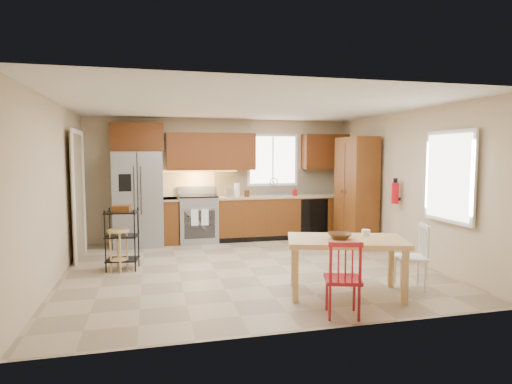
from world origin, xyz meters
The scene contains 33 objects.
floor centered at (0.00, 0.00, 0.00)m, with size 5.50×5.50×0.00m, color tan.
ceiling centered at (0.00, 0.00, 2.50)m, with size 5.50×5.00×0.02m, color silver.
wall_back centered at (0.00, 2.50, 1.25)m, with size 5.50×0.02×2.50m, color #CCB793.
wall_front centered at (0.00, -2.50, 1.25)m, with size 5.50×0.02×2.50m, color #CCB793.
wall_left centered at (-2.75, 0.00, 1.25)m, with size 0.02×5.00×2.50m, color #CCB793.
wall_right centered at (2.75, 0.00, 1.25)m, with size 0.02×5.00×2.50m, color #CCB793.
refrigerator centered at (-1.70, 2.12, 0.91)m, with size 0.92×0.75×1.82m, color gray.
range_stove centered at (-0.55, 2.19, 0.46)m, with size 0.76×0.63×0.92m, color gray.
base_cabinet_narrow centered at (-1.10, 2.20, 0.45)m, with size 0.30×0.60×0.90m, color brown.
base_cabinet_run centered at (1.29, 2.20, 0.45)m, with size 2.92×0.60×0.90m, color brown.
dishwasher centered at (1.85, 1.91, 0.45)m, with size 0.60×0.02×0.78m, color black.
backsplash centered at (1.29, 2.48, 1.18)m, with size 2.92×0.03×0.55m, color beige.
upper_over_fridge centered at (-1.70, 2.33, 2.10)m, with size 1.00×0.35×0.55m, color #643110.
upper_left_block centered at (-0.25, 2.33, 1.83)m, with size 1.80×0.35×0.75m, color #643110.
upper_right_block centered at (2.25, 2.33, 1.83)m, with size 1.00×0.35×0.75m, color #643110.
window_back centered at (1.10, 2.48, 1.65)m, with size 1.12×0.04×1.12m, color white.
sink centered at (1.10, 2.20, 0.86)m, with size 0.62×0.46×0.16m, color gray.
undercab_glow centered at (-0.55, 2.30, 1.43)m, with size 1.60×0.30×0.01m, color #FFBF66.
soap_bottle centered at (1.48, 2.10, 1.00)m, with size 0.09×0.09×0.19m, color #B40C14.
paper_towel centered at (0.25, 2.15, 1.04)m, with size 0.12×0.12×0.28m, color white.
canister_steel centered at (0.05, 2.15, 0.99)m, with size 0.11×0.11×0.18m, color gray.
canister_wood centered at (0.45, 2.12, 0.97)m, with size 0.10×0.10×0.14m, color #502B15.
pantry centered at (2.43, 1.20, 1.05)m, with size 0.50×0.95×2.10m, color brown.
fire_extinguisher centered at (2.63, 0.15, 1.10)m, with size 0.12×0.12×0.36m, color #B40C14.
window_right centered at (2.68, -1.15, 1.45)m, with size 0.04×1.02×1.32m, color white.
doorway centered at (-2.67, 1.30, 1.05)m, with size 0.04×0.95×2.10m, color #8C7A59.
dining_table centered at (0.90, -1.55, 0.35)m, with size 1.44×0.81×0.70m, color tan, non-canonical shape.
chair_red centered at (0.55, -2.20, 0.42)m, with size 0.40×0.40×0.85m, color maroon, non-canonical shape.
chair_white centered at (1.85, -1.50, 0.42)m, with size 0.40×0.40×0.85m, color white, non-canonical shape.
table_bowl centered at (0.81, -1.55, 0.71)m, with size 0.29×0.29×0.07m, color #502B15.
table_jar centered at (1.22, -1.46, 0.74)m, with size 0.10×0.10×0.11m, color white.
bar_stool centered at (-1.95, 0.26, 0.32)m, with size 0.31×0.31×0.65m, color tan, non-canonical shape.
utility_cart centered at (-1.90, 0.36, 0.47)m, with size 0.47×0.37×0.94m, color black, non-canonical shape.
Camera 1 is at (-1.46, -6.40, 1.76)m, focal length 30.00 mm.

